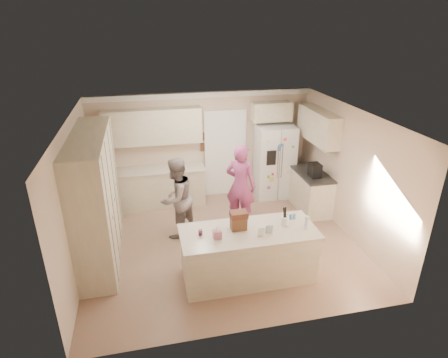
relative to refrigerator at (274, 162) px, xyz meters
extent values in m
cube|color=#8D6A54|center=(-1.71, -1.90, -0.91)|extent=(5.20, 4.60, 0.02)
cube|color=white|center=(-1.71, -1.90, 1.71)|extent=(5.20, 4.60, 0.02)
cube|color=beige|center=(-1.71, 0.41, 0.40)|extent=(5.20, 0.02, 2.60)
cube|color=beige|center=(-1.71, -4.21, 0.40)|extent=(5.20, 0.02, 2.60)
cube|color=beige|center=(-4.32, -1.90, 0.40)|extent=(0.02, 4.60, 2.60)
cube|color=beige|center=(0.90, -1.90, 0.40)|extent=(0.02, 4.60, 2.60)
cube|color=white|center=(-1.71, 0.36, 1.63)|extent=(5.20, 0.08, 0.12)
cube|color=beige|center=(-4.01, -1.70, 0.28)|extent=(0.60, 2.60, 2.35)
cube|color=beige|center=(-2.86, 0.10, -0.46)|extent=(2.20, 0.60, 0.88)
cube|color=#C0B3A1|center=(-2.86, 0.09, 0.00)|extent=(2.24, 0.63, 0.04)
cube|color=beige|center=(-2.86, 0.22, 1.00)|extent=(2.20, 0.35, 0.80)
cube|color=black|center=(-1.16, 0.38, 0.15)|extent=(0.90, 0.06, 2.10)
cube|color=white|center=(-1.16, 0.34, 0.15)|extent=(1.02, 0.03, 2.22)
cube|color=brown|center=(-1.69, 0.37, 0.65)|extent=(0.15, 0.02, 0.20)
cube|color=brown|center=(-1.69, 0.37, 0.38)|extent=(0.15, 0.02, 0.20)
cube|color=white|center=(0.00, 0.00, 0.00)|extent=(0.93, 0.74, 1.80)
cube|color=gray|center=(0.00, -0.35, 0.00)|extent=(0.02, 0.02, 1.78)
cube|color=black|center=(-0.22, -0.37, 0.25)|extent=(0.22, 0.03, 0.35)
cylinder|color=silver|center=(-0.05, -0.37, 0.15)|extent=(0.02, 0.02, 0.85)
cylinder|color=silver|center=(0.05, -0.37, 0.15)|extent=(0.02, 0.02, 0.85)
cube|color=beige|center=(-0.06, 0.22, 1.20)|extent=(0.95, 0.35, 0.45)
cube|color=beige|center=(0.59, -0.90, -0.46)|extent=(0.60, 1.20, 0.88)
cube|color=#2D2B28|center=(0.58, -0.90, 0.00)|extent=(0.63, 1.24, 0.04)
cube|color=beige|center=(0.71, -0.70, 1.05)|extent=(0.35, 1.50, 0.70)
cube|color=black|center=(0.54, -1.10, 0.17)|extent=(0.22, 0.28, 0.30)
cube|color=beige|center=(-1.51, -3.00, -0.46)|extent=(2.20, 0.90, 0.88)
cube|color=#C0B3A1|center=(-1.51, -3.00, 0.00)|extent=(2.28, 0.96, 0.05)
cylinder|color=white|center=(-0.86, -2.95, 0.10)|extent=(0.13, 0.13, 0.15)
cube|color=#CE7193|center=(-2.06, -3.10, 0.10)|extent=(0.13, 0.13, 0.14)
cone|color=white|center=(-2.06, -3.10, 0.20)|extent=(0.08, 0.08, 0.08)
cube|color=brown|center=(-1.66, -2.90, 0.14)|extent=(0.26, 0.18, 0.22)
cube|color=#592D1E|center=(-1.66, -2.90, 0.30)|extent=(0.28, 0.20, 0.10)
cylinder|color=#59263F|center=(-2.31, -2.95, 0.07)|extent=(0.07, 0.07, 0.09)
cube|color=white|center=(-1.36, -3.20, 0.11)|extent=(0.12, 0.06, 0.16)
cube|color=silver|center=(-1.21, -3.15, 0.11)|extent=(0.12, 0.05, 0.16)
cylinder|color=silver|center=(-0.56, -3.15, 0.14)|extent=(0.07, 0.07, 0.24)
cylinder|color=teal|center=(-0.69, -2.78, 0.07)|extent=(0.05, 0.05, 0.09)
cylinder|color=teal|center=(-0.62, -2.78, 0.07)|extent=(0.05, 0.05, 0.09)
imported|color=gray|center=(-2.55, -1.37, -0.06)|extent=(1.03, 1.03, 1.68)
imported|color=#B44474|center=(-1.17, -1.19, 0.01)|extent=(0.79, 0.74, 1.81)
camera|label=1|loc=(-3.05, -8.11, 3.29)|focal=30.00mm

